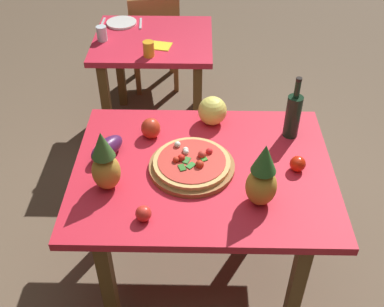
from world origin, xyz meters
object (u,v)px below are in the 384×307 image
object	(u,v)px
knife_utensil	(141,23)
pizza	(192,162)
background_table	(154,55)
pineapple_right	(105,163)
melon	(212,111)
dinner_plate	(122,23)
pizza_board	(192,167)
eggplant	(107,148)
pineapple_left	(262,178)
drinking_glass_juice	(149,49)
tomato_at_corner	(298,164)
tomato_beside_pepper	(143,213)
wine_bottle	(293,115)
display_table	(203,181)
drinking_glass_water	(102,33)
napkin_folded	(160,46)
dining_chair	(154,37)
bell_pepper	(151,128)
fork_utensil	(103,23)

from	to	relation	value
knife_utensil	pizza	bearing A→B (deg)	-80.46
background_table	pineapple_right	bearing A→B (deg)	-92.83
melon	dinner_plate	bearing A→B (deg)	117.95
background_table	pizza_board	distance (m)	1.40
pineapple_right	eggplant	size ratio (longest dim) A/B	1.51
pineapple_left	drinking_glass_juice	size ratio (longest dim) A/B	3.12
tomato_at_corner	pineapple_right	bearing A→B (deg)	-171.68
tomato_beside_pepper	pizza	bearing A→B (deg)	59.03
background_table	eggplant	world-z (taller)	eggplant
wine_bottle	dinner_plate	distance (m)	1.68
wine_bottle	tomato_at_corner	world-z (taller)	wine_bottle
display_table	pizza	xyz separation A→B (m)	(-0.05, -0.01, 0.13)
display_table	eggplant	xyz separation A→B (m)	(-0.46, 0.08, 0.14)
drinking_glass_juice	tomato_beside_pepper	bearing A→B (deg)	-85.69
pizza_board	drinking_glass_water	size ratio (longest dim) A/B	3.98
napkin_folded	drinking_glass_water	bearing A→B (deg)	168.64
pizza	drinking_glass_water	xyz separation A→B (m)	(-0.64, 1.31, 0.01)
pineapple_left	dinner_plate	xyz separation A→B (m)	(-0.84, 1.79, -0.13)
melon	drinking_glass_juice	xyz separation A→B (m)	(-0.40, 0.73, -0.03)
melon	drinking_glass_water	bearing A→B (deg)	128.00
pineapple_left	melon	world-z (taller)	pineapple_left
melon	dining_chair	bearing A→B (deg)	105.83
melon	napkin_folded	world-z (taller)	melon
bell_pepper	fork_utensil	xyz separation A→B (m)	(-0.47, 1.34, -0.04)
melon	drinking_glass_juice	size ratio (longest dim) A/B	1.50
eggplant	tomato_at_corner	world-z (taller)	eggplant
pineapple_right	dinner_plate	distance (m)	1.72
melon	knife_utensil	distance (m)	1.32
wine_bottle	display_table	bearing A→B (deg)	-149.56
tomato_at_corner	dinner_plate	distance (m)	1.89
wine_bottle	background_table	bearing A→B (deg)	125.87
melon	fork_utensil	distance (m)	1.45
melon	tomato_at_corner	distance (m)	0.54
wine_bottle	knife_utensil	world-z (taller)	wine_bottle
melon	fork_utensil	xyz separation A→B (m)	(-0.78, 1.22, -0.07)
dining_chair	eggplant	distance (m)	1.90
tomato_at_corner	fork_utensil	size ratio (longest dim) A/B	0.41
dining_chair	tomato_at_corner	xyz separation A→B (m)	(0.84, -1.96, 0.32)
eggplant	drinking_glass_juice	xyz separation A→B (m)	(0.11, 1.01, 0.00)
pineapple_right	dinner_plate	xyz separation A→B (m)	(-0.17, 1.71, -0.13)
pizza	melon	xyz separation A→B (m)	(0.10, 0.37, 0.04)
pineapple_left	pineapple_right	distance (m)	0.67
pineapple_right	bell_pepper	bearing A→B (deg)	66.66
wine_bottle	eggplant	size ratio (longest dim) A/B	1.67
background_table	knife_utensil	size ratio (longest dim) A/B	4.57
tomato_at_corner	pizza_board	bearing A→B (deg)	-179.97
bell_pepper	dinner_plate	bearing A→B (deg)	104.00
tomato_beside_pepper	fork_utensil	size ratio (longest dim) A/B	0.38
pizza	eggplant	world-z (taller)	eggplant
melon	bell_pepper	bearing A→B (deg)	-158.30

